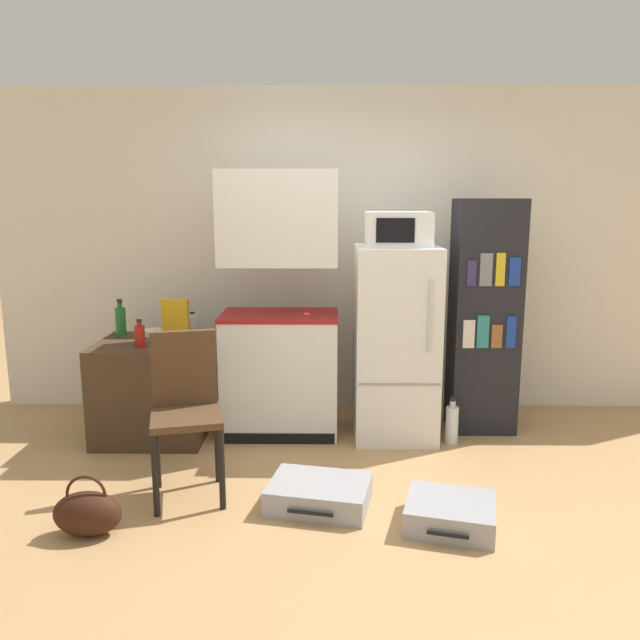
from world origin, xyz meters
TOP-DOWN VIEW (x-y plane):
  - ground_plane at (0.00, 0.00)m, footprint 24.00×24.00m
  - wall_back at (0.20, 2.00)m, footprint 6.40×0.10m
  - side_table at (-1.55, 1.24)m, footprint 0.77×0.71m
  - kitchen_hutch at (-0.62, 1.34)m, footprint 0.86×0.53m
  - refrigerator at (0.24, 1.29)m, footprint 0.59×0.64m
  - microwave at (0.24, 1.29)m, footprint 0.45×0.41m
  - bookshelf at (0.91, 1.42)m, footprint 0.48×0.37m
  - bottle_ketchup_red at (-1.58, 1.07)m, footprint 0.07×0.07m
  - bottle_clear_short at (-1.30, 1.53)m, footprint 0.07×0.07m
  - bottle_green_tall at (-1.82, 1.43)m, footprint 0.08×0.08m
  - bowl at (-1.59, 1.45)m, footprint 0.17×0.17m
  - cereal_box at (-1.38, 1.32)m, footprint 0.19×0.07m
  - chair at (-1.10, 0.33)m, footprint 0.48×0.49m
  - suitcase_large_flat at (-0.31, 0.15)m, footprint 0.64×0.52m
  - suitcase_small_flat at (0.40, -0.07)m, footprint 0.56×0.52m
  - handbag at (-1.52, -0.18)m, footprint 0.36×0.20m
  - water_bottle_front at (0.64, 1.11)m, footprint 0.09×0.09m

SIDE VIEW (x-z plane):
  - ground_plane at x=0.00m, z-range 0.00..0.00m
  - suitcase_small_flat at x=0.40m, z-range 0.00..0.15m
  - suitcase_large_flat at x=-0.31m, z-range 0.00..0.15m
  - handbag at x=-1.52m, z-range -0.04..0.29m
  - water_bottle_front at x=0.64m, z-range -0.03..0.32m
  - side_table at x=-1.55m, z-range 0.00..0.72m
  - chair at x=-1.10m, z-range 0.10..1.07m
  - refrigerator at x=0.24m, z-range 0.00..1.41m
  - bowl at x=-1.59m, z-range 0.72..0.77m
  - bottle_clear_short at x=-1.30m, z-range 0.71..0.87m
  - bottle_ketchup_red at x=-1.58m, z-range 0.70..0.90m
  - bottle_green_tall at x=-1.82m, z-range 0.70..0.98m
  - cereal_box at x=-1.38m, z-range 0.72..1.02m
  - bookshelf at x=0.91m, z-range 0.00..1.75m
  - kitchen_hutch at x=-0.62m, z-range -0.07..1.87m
  - wall_back at x=0.20m, z-range 0.00..2.62m
  - microwave at x=0.24m, z-range 1.41..1.65m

